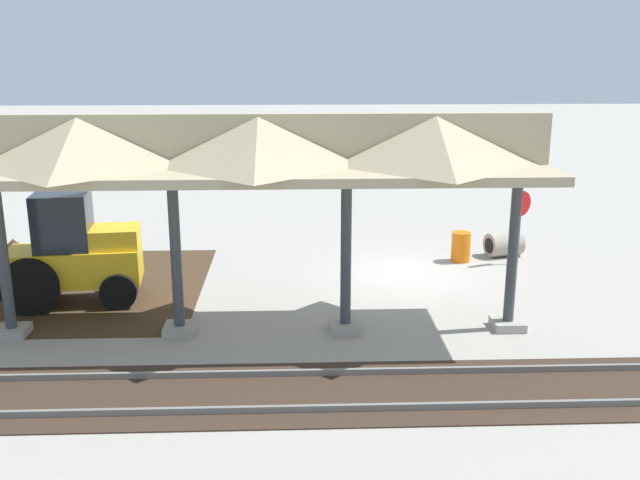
# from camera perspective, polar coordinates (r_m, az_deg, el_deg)

# --- Properties ---
(ground_plane) EXTENTS (120.00, 120.00, 0.00)m
(ground_plane) POSITION_cam_1_polar(r_m,az_deg,el_deg) (20.39, 6.94, -2.74)
(ground_plane) COLOR #9E998E
(dirt_work_zone) EXTENTS (8.37, 7.00, 0.01)m
(dirt_work_zone) POSITION_cam_1_polar(r_m,az_deg,el_deg) (20.49, -21.06, -3.59)
(dirt_work_zone) COLOR #42301E
(dirt_work_zone) RESTS_ON ground
(platform_canopy) EXTENTS (16.15, 3.20, 4.90)m
(platform_canopy) POSITION_cam_1_polar(r_m,az_deg,el_deg) (15.44, -11.91, 7.12)
(platform_canopy) COLOR #9E998E
(platform_canopy) RESTS_ON ground
(rail_tracks) EXTENTS (60.00, 2.58, 0.15)m
(rail_tracks) POSITION_cam_1_polar(r_m,az_deg,el_deg) (13.95, 11.55, -11.65)
(rail_tracks) COLOR slate
(rail_tracks) RESTS_ON ground
(stop_sign) EXTENTS (0.69, 0.37, 2.21)m
(stop_sign) POSITION_cam_1_polar(r_m,az_deg,el_deg) (21.59, 15.73, 2.19)
(stop_sign) COLOR gray
(stop_sign) RESTS_ON ground
(backhoe) EXTENTS (5.22, 2.01, 2.82)m
(backhoe) POSITION_cam_1_polar(r_m,az_deg,el_deg) (18.76, -19.50, -1.09)
(backhoe) COLOR yellow
(backhoe) RESTS_ON ground
(dirt_mound) EXTENTS (4.38, 4.38, 2.15)m
(dirt_mound) POSITION_cam_1_polar(r_m,az_deg,el_deg) (21.90, -23.08, -2.62)
(dirt_mound) COLOR #42301E
(dirt_mound) RESTS_ON ground
(concrete_pipe) EXTENTS (1.20, 0.99, 0.74)m
(concrete_pipe) POSITION_cam_1_polar(r_m,az_deg,el_deg) (22.63, 14.50, -0.33)
(concrete_pipe) COLOR #9E9384
(concrete_pipe) RESTS_ON ground
(traffic_barrel) EXTENTS (0.56, 0.56, 0.90)m
(traffic_barrel) POSITION_cam_1_polar(r_m,az_deg,el_deg) (21.76, 11.20, -0.53)
(traffic_barrel) COLOR orange
(traffic_barrel) RESTS_ON ground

